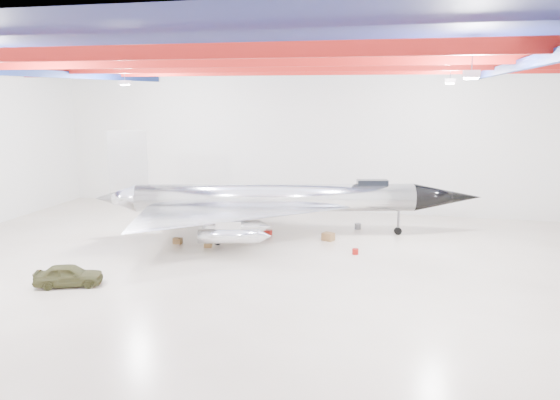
# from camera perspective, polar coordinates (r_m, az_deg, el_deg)

# --- Properties ---
(floor) EXTENTS (40.00, 40.00, 0.00)m
(floor) POSITION_cam_1_polar(r_m,az_deg,el_deg) (29.09, -3.29, -7.01)
(floor) COLOR #B8A992
(floor) RESTS_ON ground
(wall_back) EXTENTS (40.00, 0.00, 40.00)m
(wall_back) POSITION_cam_1_polar(r_m,az_deg,el_deg) (42.35, 2.56, 6.34)
(wall_back) COLOR silver
(wall_back) RESTS_ON floor
(ceiling) EXTENTS (40.00, 40.00, 0.00)m
(ceiling) POSITION_cam_1_polar(r_m,az_deg,el_deg) (27.70, -3.56, 15.15)
(ceiling) COLOR #0A0F38
(ceiling) RESTS_ON wall_back
(ceiling_structure) EXTENTS (39.50, 29.50, 1.08)m
(ceiling_structure) POSITION_cam_1_polar(r_m,az_deg,el_deg) (27.66, -3.54, 13.76)
(ceiling_structure) COLOR maroon
(ceiling_structure) RESTS_ON ceiling
(jet_aircraft) EXTENTS (24.34, 17.20, 6.75)m
(jet_aircraft) POSITION_cam_1_polar(r_m,az_deg,el_deg) (34.82, -0.56, -0.18)
(jet_aircraft) COLOR #BBBDC2
(jet_aircraft) RESTS_ON floor
(jeep) EXTENTS (3.37, 2.31, 1.07)m
(jeep) POSITION_cam_1_polar(r_m,az_deg,el_deg) (28.06, -21.22, -7.32)
(jeep) COLOR #3D3D1E
(jeep) RESTS_ON floor
(crate_ply) EXTENTS (0.52, 0.42, 0.35)m
(crate_ply) POSITION_cam_1_polar(r_m,az_deg,el_deg) (33.97, -10.65, -4.20)
(crate_ply) COLOR olive
(crate_ply) RESTS_ON floor
(toolbox_red) EXTENTS (0.53, 0.46, 0.33)m
(toolbox_red) POSITION_cam_1_polar(r_m,az_deg,el_deg) (35.30, -1.29, -3.43)
(toolbox_red) COLOR maroon
(toolbox_red) RESTS_ON floor
(parts_bin) EXTENTS (0.85, 0.78, 0.48)m
(parts_bin) POSITION_cam_1_polar(r_m,az_deg,el_deg) (34.18, 5.06, -3.83)
(parts_bin) COLOR olive
(parts_bin) RESTS_ON floor
(tool_chest) EXTENTS (0.44, 0.44, 0.33)m
(tool_chest) POSITION_cam_1_polar(r_m,az_deg,el_deg) (31.50, 7.87, -5.35)
(tool_chest) COLOR maroon
(tool_chest) RESTS_ON floor
(oil_barrel) EXTENTS (0.54, 0.47, 0.33)m
(oil_barrel) POSITION_cam_1_polar(r_m,az_deg,el_deg) (32.89, -7.53, -4.62)
(oil_barrel) COLOR olive
(oil_barrel) RESTS_ON floor
(spares_box) EXTENTS (0.46, 0.46, 0.39)m
(spares_box) POSITION_cam_1_polar(r_m,az_deg,el_deg) (37.21, 8.13, -2.73)
(spares_box) COLOR #59595B
(spares_box) RESTS_ON floor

